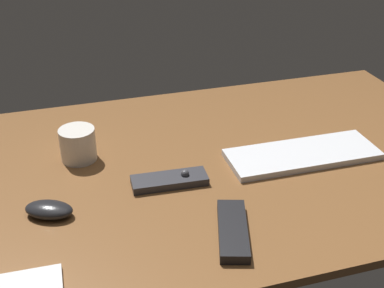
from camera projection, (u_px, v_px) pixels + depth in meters
The scene contains 6 objects.
desk at pixel (209, 165), 125.84cm from camera, with size 140.00×84.00×2.00cm, color brown.
keyboard at pixel (303, 155), 126.81cm from camera, with size 37.07×13.32×1.57cm, color silver.
computer_mouse at pixel (49, 210), 106.08cm from camera, with size 10.05×5.63×3.04cm, color black.
media_remote at pixel (170, 180), 116.64cm from camera, with size 17.32×6.84×3.07cm.
tv_remote at pixel (233, 230), 101.08cm from camera, with size 17.41×5.56×2.07cm, color black.
coffee_mug at pixel (78, 144), 124.64cm from camera, with size 8.57×8.57×8.02cm, color silver.
Camera 1 is at (-34.72, -101.46, 67.18)cm, focal length 48.76 mm.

